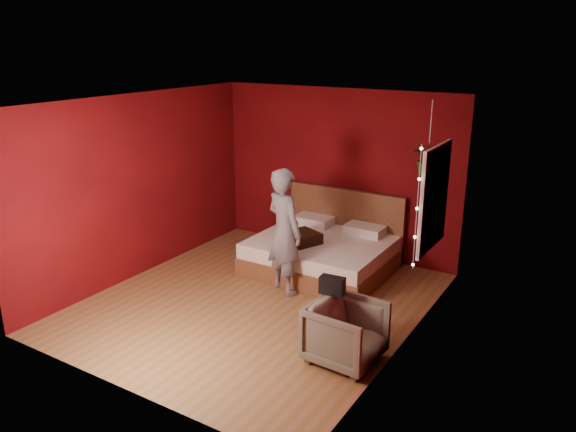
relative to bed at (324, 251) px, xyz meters
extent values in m
plane|color=#8F5939|center=(-0.21, -1.46, -0.28)|extent=(4.50, 4.50, 0.00)
cube|color=maroon|center=(-0.21, 0.80, 1.02)|extent=(4.00, 0.02, 2.60)
cube|color=maroon|center=(-0.21, -3.72, 1.02)|extent=(4.00, 0.02, 2.60)
cube|color=maroon|center=(-2.22, -1.46, 1.02)|extent=(0.02, 4.50, 2.60)
cube|color=maroon|center=(1.80, -1.46, 1.02)|extent=(0.02, 4.50, 2.60)
cube|color=silver|center=(-0.21, -1.46, 2.33)|extent=(4.00, 4.50, 0.02)
cube|color=white|center=(1.76, -0.56, 1.22)|extent=(0.04, 0.97, 1.27)
cube|color=black|center=(1.74, -0.56, 1.22)|extent=(0.02, 0.85, 1.15)
cube|color=white|center=(1.74, -0.56, 1.22)|extent=(0.03, 0.05, 1.15)
cube|color=white|center=(1.74, -0.56, 1.22)|extent=(0.03, 0.85, 0.05)
cylinder|color=silver|center=(1.73, -1.09, 1.22)|extent=(0.01, 0.01, 1.45)
sphere|color=#FFF2CC|center=(1.73, -1.09, 0.55)|extent=(0.04, 0.04, 0.04)
sphere|color=#FFF2CC|center=(1.73, -1.09, 0.88)|extent=(0.04, 0.04, 0.04)
sphere|color=#FFF2CC|center=(1.73, -1.09, 1.22)|extent=(0.04, 0.04, 0.04)
sphere|color=#FFF2CC|center=(1.73, -1.09, 1.56)|extent=(0.04, 0.04, 0.04)
sphere|color=#FFF2CC|center=(1.73, -1.09, 1.90)|extent=(0.04, 0.04, 0.04)
cube|color=brown|center=(0.00, -0.09, -0.14)|extent=(1.94, 1.65, 0.27)
cube|color=white|center=(0.00, -0.09, 0.10)|extent=(1.91, 1.62, 0.21)
cube|color=brown|center=(0.00, 0.70, 0.26)|extent=(1.94, 0.08, 1.07)
cube|color=silver|center=(-0.44, 0.46, 0.28)|extent=(0.58, 0.37, 0.14)
cube|color=silver|center=(0.44, 0.46, 0.28)|extent=(0.58, 0.37, 0.14)
imported|color=slate|center=(-0.10, -0.96, 0.58)|extent=(0.74, 0.62, 1.72)
imported|color=#6B6855|center=(1.39, -2.11, 0.06)|extent=(0.77, 0.75, 0.67)
cube|color=black|center=(1.14, -1.96, 0.49)|extent=(0.28, 0.16, 0.19)
cube|color=#321910|center=(-0.18, -0.35, 0.29)|extent=(0.58, 0.58, 0.16)
cylinder|color=silver|center=(1.52, -0.17, 2.06)|extent=(0.01, 0.01, 0.53)
imported|color=#175017|center=(1.52, -0.17, 1.59)|extent=(0.45, 0.42, 0.40)
camera|label=1|loc=(3.63, -6.93, 3.04)|focal=35.00mm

